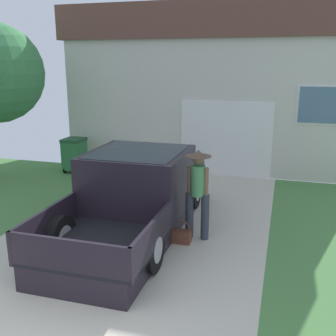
% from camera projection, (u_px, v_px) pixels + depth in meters
% --- Properties ---
extents(pickup_truck, '(2.15, 5.09, 1.63)m').
position_uv_depth(pickup_truck, '(138.00, 194.00, 8.39)').
color(pickup_truck, black).
rests_on(pickup_truck, ground).
extents(person_with_hat, '(0.50, 0.50, 1.80)m').
position_uv_depth(person_with_hat, '(198.00, 190.00, 7.77)').
color(person_with_hat, '#333842').
rests_on(person_with_hat, ground).
extents(handbag, '(0.38, 0.21, 0.47)m').
position_uv_depth(handbag, '(181.00, 236.00, 7.77)').
color(handbag, brown).
rests_on(handbag, ground).
extents(house_with_garage, '(9.61, 6.60, 5.13)m').
position_uv_depth(house_with_garage, '(221.00, 84.00, 14.91)').
color(house_with_garage, beige).
rests_on(house_with_garage, ground).
extents(wheeled_trash_bin, '(0.60, 0.72, 1.07)m').
position_uv_depth(wheeled_trash_bin, '(74.00, 154.00, 12.73)').
color(wheeled_trash_bin, '#286B38').
rests_on(wheeled_trash_bin, ground).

